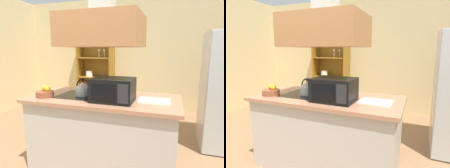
{
  "view_description": "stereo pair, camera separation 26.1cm",
  "coord_description": "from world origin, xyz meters",
  "views": [
    {
      "loc": [
        0.85,
        -1.76,
        1.47
      ],
      "look_at": [
        0.07,
        0.7,
        1.0
      ],
      "focal_mm": 30.56,
      "sensor_mm": 36.0,
      "label": 1
    },
    {
      "loc": [
        1.09,
        -1.67,
        1.47
      ],
      "look_at": [
        0.07,
        0.7,
        1.0
      ],
      "focal_mm": 30.56,
      "sensor_mm": 36.0,
      "label": 2
    }
  ],
  "objects": [
    {
      "name": "kettle",
      "position": [
        -0.2,
        0.35,
        0.99
      ],
      "size": [
        0.19,
        0.19,
        0.21
      ],
      "color": "#B3C0B9",
      "rests_on": "kitchen_island"
    },
    {
      "name": "microwave",
      "position": [
        0.24,
        0.21,
        1.03
      ],
      "size": [
        0.46,
        0.35,
        0.26
      ],
      "color": "black",
      "rests_on": "kitchen_island"
    },
    {
      "name": "range_hood",
      "position": [
        0.07,
        0.35,
        1.78
      ],
      "size": [
        0.9,
        0.7,
        1.2
      ],
      "color": "#B27645"
    },
    {
      "name": "fruit_bowl",
      "position": [
        -0.61,
        0.15,
        0.95
      ],
      "size": [
        0.21,
        0.21,
        0.13
      ],
      "color": "brown",
      "rests_on": "kitchen_island"
    },
    {
      "name": "dish_cabinet",
      "position": [
        -1.01,
        2.78,
        0.87
      ],
      "size": [
        0.9,
        0.4,
        1.94
      ],
      "color": "#97681F",
      "rests_on": "ground"
    },
    {
      "name": "cutting_board",
      "position": [
        0.68,
        0.32,
        0.91
      ],
      "size": [
        0.34,
        0.24,
        0.02
      ],
      "primitive_type": "cube",
      "rotation": [
        0.0,
        0.0,
        -0.0
      ],
      "color": "white",
      "rests_on": "kitchen_island"
    },
    {
      "name": "wine_glass_on_counter",
      "position": [
        0.13,
        0.6,
        1.05
      ],
      "size": [
        0.08,
        0.08,
        0.21
      ],
      "color": "silver",
      "rests_on": "kitchen_island"
    },
    {
      "name": "kitchen_island",
      "position": [
        0.07,
        0.35,
        0.45
      ],
      "size": [
        1.8,
        0.85,
        0.9
      ],
      "color": "#BDB5AB",
      "rests_on": "ground"
    },
    {
      "name": "wall_back",
      "position": [
        0.0,
        3.0,
        1.35
      ],
      "size": [
        6.0,
        0.12,
        2.7
      ],
      "primitive_type": "cube",
      "color": "beige",
      "rests_on": "ground"
    }
  ]
}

